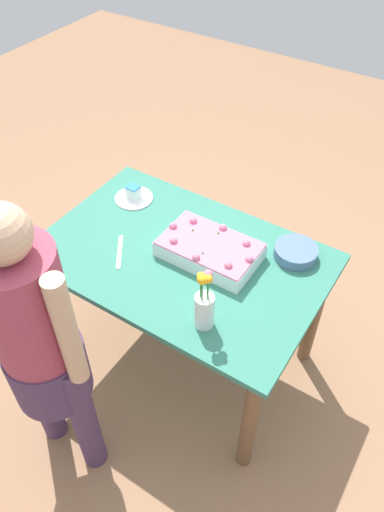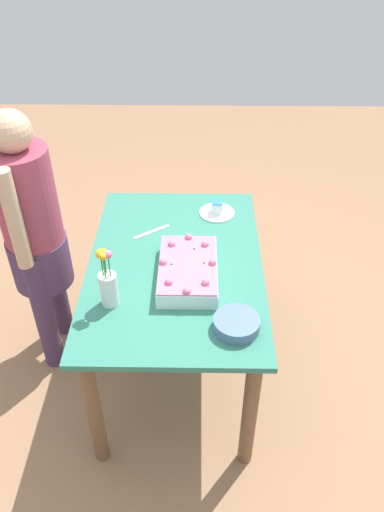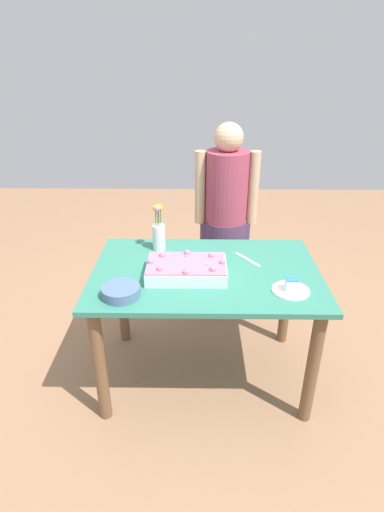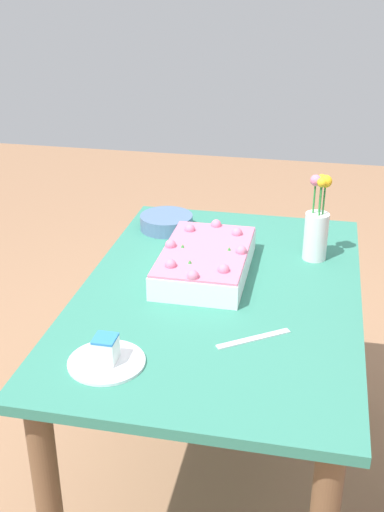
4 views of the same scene
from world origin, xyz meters
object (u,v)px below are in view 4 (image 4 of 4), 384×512
object	(u,v)px
sheet_cake	(205,261)
fruit_bowl	(166,222)
serving_plate_with_slice	(106,357)
cake_knife	(254,339)
flower_vase	(317,228)

from	to	relation	value
sheet_cake	fruit_bowl	world-z (taller)	sheet_cake
sheet_cake	serving_plate_with_slice	world-z (taller)	sheet_cake
cake_knife	fruit_bowl	xyz separation A→B (m)	(0.69, 0.41, 0.03)
fruit_bowl	cake_knife	bearing A→B (deg)	-149.26
sheet_cake	fruit_bowl	size ratio (longest dim) A/B	2.24
serving_plate_with_slice	cake_knife	bearing A→B (deg)	-62.02
fruit_bowl	serving_plate_with_slice	bearing A→B (deg)	-176.07
cake_knife	flower_vase	world-z (taller)	flower_vase
serving_plate_with_slice	flower_vase	distance (m)	0.89
sheet_cake	fruit_bowl	distance (m)	0.39
cake_knife	fruit_bowl	size ratio (longest dim) A/B	1.10
cake_knife	flower_vase	bearing A→B (deg)	-139.36
sheet_cake	cake_knife	world-z (taller)	sheet_cake
sheet_cake	serving_plate_with_slice	distance (m)	0.57
serving_plate_with_slice	fruit_bowl	bearing A→B (deg)	3.93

